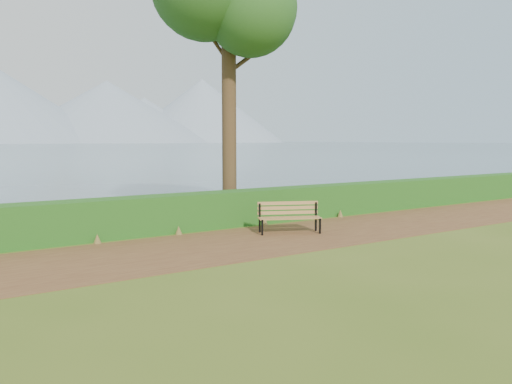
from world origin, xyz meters
TOP-DOWN VIEW (x-y plane):
  - ground at (0.00, 0.00)m, footprint 140.00×140.00m
  - path at (0.00, 0.30)m, footprint 40.00×3.40m
  - hedge at (0.00, 2.60)m, footprint 32.00×0.85m
  - bench at (1.52, 0.75)m, footprint 1.71×1.10m

SIDE VIEW (x-z plane):
  - ground at x=0.00m, z-range 0.00..0.00m
  - path at x=0.00m, z-range 0.00..0.01m
  - bench at x=1.52m, z-range 0.06..0.89m
  - hedge at x=0.00m, z-range 0.00..1.00m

